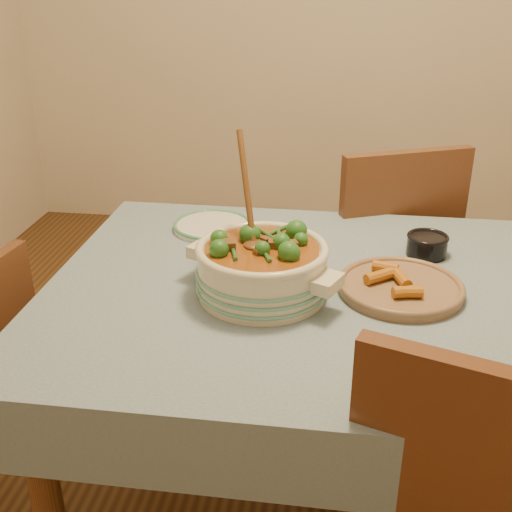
# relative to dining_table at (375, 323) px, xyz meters

# --- Properties ---
(dining_table) EXTENTS (1.68, 1.08, 0.76)m
(dining_table) POSITION_rel_dining_table_xyz_m (0.00, 0.00, 0.00)
(dining_table) COLOR brown
(dining_table) RESTS_ON floor
(stew_casserole) EXTENTS (0.42, 0.42, 0.38)m
(stew_casserole) POSITION_rel_dining_table_xyz_m (-0.29, -0.05, 0.17)
(stew_casserole) COLOR beige
(stew_casserole) RESTS_ON dining_table
(white_plate) EXTENTS (0.26, 0.26, 0.02)m
(white_plate) POSITION_rel_dining_table_xyz_m (-0.49, 0.34, 0.10)
(white_plate) COLOR silver
(white_plate) RESTS_ON dining_table
(condiment_bowl) EXTENTS (0.12, 0.12, 0.06)m
(condiment_bowl) POSITION_rel_dining_table_xyz_m (0.14, 0.24, 0.13)
(condiment_bowl) COLOR black
(condiment_bowl) RESTS_ON dining_table
(fried_plate) EXTENTS (0.39, 0.39, 0.05)m
(fried_plate) POSITION_rel_dining_table_xyz_m (0.06, 0.00, 0.11)
(fried_plate) COLOR #836548
(fried_plate) RESTS_ON dining_table
(chair_far) EXTENTS (0.59, 0.59, 0.96)m
(chair_far) POSITION_rel_dining_table_xyz_m (0.06, 0.69, -0.12)
(chair_far) COLOR brown
(chair_far) RESTS_ON floor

